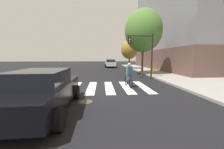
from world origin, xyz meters
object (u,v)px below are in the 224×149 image
Objects in this scene: sedan_mid at (110,63)px; manhole_cover at (86,102)px; sedan_near at (43,90)px; cyclist at (129,75)px; street_tree_near at (143,31)px; fire_hydrant at (153,70)px; traffic_light_near at (143,49)px; street_tree_mid at (129,49)px.

manhole_cover is at bearing -96.79° from sedan_mid.
sedan_near is 2.72× the size of cyclist.
sedan_near is (-1.44, -1.01, 0.82)m from manhole_cover.
sedan_near is 22.65m from sedan_mid.
sedan_near is 0.62× the size of street_tree_near.
sedan_mid is (2.53, 21.29, 0.83)m from manhole_cover.
street_tree_near is (2.97, -12.10, 4.19)m from sedan_mid.
fire_hydrant is 4.67m from street_tree_near.
fire_hydrant is (8.17, 9.98, -0.29)m from sedan_near.
fire_hydrant is (2.08, 2.73, -2.33)m from traffic_light_near.
sedan_near is at bearing -111.59° from street_tree_mid.
cyclist reaches higher than sedan_mid.
sedan_mid is at bearing 90.22° from cyclist.
sedan_near is at bearing -100.09° from sedan_mid.
traffic_light_near is at bearing -94.58° from street_tree_mid.
sedan_mid is at bearing 98.00° from traffic_light_near.
manhole_cover is 0.15× the size of traffic_light_near.
cyclist is 4.46m from traffic_light_near.
street_tree_mid is at bearing 68.41° from sedan_near.
cyclist is 14.14m from street_tree_mid.
street_tree_mid reaches higher than manhole_cover.
traffic_light_near is 0.56× the size of street_tree_near.
cyclist is 8.16m from street_tree_near.
manhole_cover is at bearing -126.89° from fire_hydrant.
street_tree_near reaches higher than traffic_light_near.
traffic_light_near is (2.12, -15.05, 2.02)m from sedan_mid.
manhole_cover is 17.64m from street_tree_mid.
cyclist is at bearing -123.87° from fire_hydrant.
street_tree_mid reaches higher than traffic_light_near.
fire_hydrant reaches higher than manhole_cover.
street_tree_mid is (-1.26, 7.46, 2.84)m from fire_hydrant.
traffic_light_near is at bearing -82.00° from sedan_mid.
manhole_cover is 0.09× the size of street_tree_near.
traffic_light_near is 4.15m from fire_hydrant.
sedan_near is 1.11× the size of traffic_light_near.
street_tree_near reaches higher than fire_hydrant.
sedan_near is 5.95× the size of fire_hydrant.
sedan_near reaches higher than fire_hydrant.
fire_hydrant is at bearing -71.19° from sedan_mid.
sedan_mid reaches higher than manhole_cover.
street_tree_near is at bearing -76.20° from sedan_mid.
street_tree_mid is (6.90, 17.44, 2.55)m from sedan_near.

